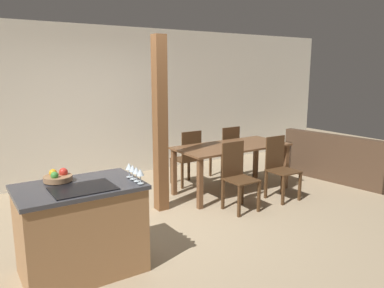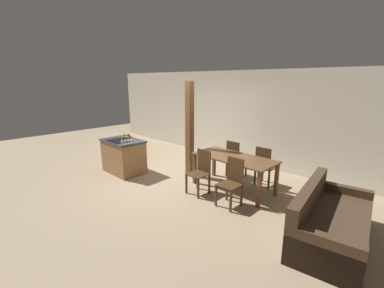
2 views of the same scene
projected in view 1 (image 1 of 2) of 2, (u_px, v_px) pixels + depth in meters
ground_plane at (161, 224)px, 4.81m from camera, size 16.00×16.00×0.00m
wall_back at (93, 104)px, 6.57m from camera, size 11.20×0.08×2.70m
kitchen_island at (81, 229)px, 3.60m from camera, size 1.15×0.76×0.89m
fruit_bowl at (58, 177)px, 3.61m from camera, size 0.27×0.27×0.12m
wine_glass_near at (140, 173)px, 3.51m from camera, size 0.07×0.07×0.14m
wine_glass_middle at (136, 171)px, 3.58m from camera, size 0.07×0.07×0.14m
wine_glass_far at (133, 169)px, 3.65m from camera, size 0.07×0.07×0.14m
wine_glass_end at (129, 167)px, 3.73m from camera, size 0.07×0.07×0.14m
dining_table at (232, 152)px, 5.97m from camera, size 1.85×0.85×0.77m
dining_chair_near_left at (238, 175)px, 5.24m from camera, size 0.40×0.40×0.95m
dining_chair_near_right at (280, 167)px, 5.69m from camera, size 0.40×0.40×0.95m
dining_chair_far_left at (188, 157)px, 6.31m from camera, size 0.40×0.40×0.95m
dining_chair_far_right at (227, 151)px, 6.76m from camera, size 0.40×0.40×0.95m
couch at (344, 163)px, 6.78m from camera, size 1.19×2.10×0.83m
timber_post at (160, 125)px, 5.10m from camera, size 0.16×0.16×2.40m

